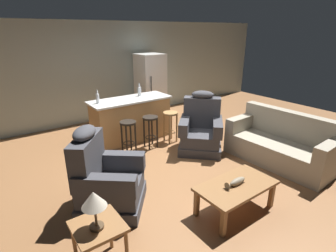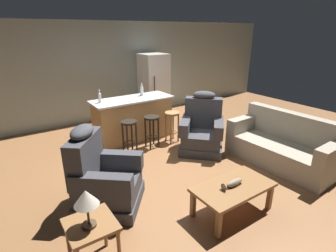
% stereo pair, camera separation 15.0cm
% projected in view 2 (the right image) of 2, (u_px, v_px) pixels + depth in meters
% --- Properties ---
extents(ground_plane, '(12.00, 12.00, 0.00)m').
position_uv_depth(ground_plane, '(166.00, 161.00, 5.04)').
color(ground_plane, brown).
extents(back_wall, '(12.00, 0.05, 2.60)m').
position_uv_depth(back_wall, '(102.00, 72.00, 7.02)').
color(back_wall, '#939E93').
rests_on(back_wall, ground_plane).
extents(coffee_table, '(1.10, 0.60, 0.42)m').
position_uv_depth(coffee_table, '(233.00, 189.00, 3.50)').
color(coffee_table, olive).
rests_on(coffee_table, ground_plane).
extents(fish_figurine, '(0.34, 0.10, 0.10)m').
position_uv_depth(fish_figurine, '(233.00, 183.00, 3.46)').
color(fish_figurine, '#4C3823').
rests_on(fish_figurine, coffee_table).
extents(couch, '(0.91, 1.93, 0.94)m').
position_uv_depth(couch, '(282.00, 146.00, 4.85)').
color(couch, '#9E937F').
rests_on(couch, ground_plane).
extents(recliner_near_lamp, '(1.18, 1.18, 1.20)m').
position_uv_depth(recliner_near_lamp, '(103.00, 179.00, 3.64)').
color(recliner_near_lamp, '#3D3D42').
rests_on(recliner_near_lamp, ground_plane).
extents(recliner_near_island, '(1.19, 1.19, 1.20)m').
position_uv_depth(recliner_near_island, '(202.00, 130.00, 5.39)').
color(recliner_near_island, '#3D3D42').
rests_on(recliner_near_island, ground_plane).
extents(end_table, '(0.48, 0.48, 0.56)m').
position_uv_depth(end_table, '(91.00, 231.00, 2.64)').
color(end_table, olive).
rests_on(end_table, ground_plane).
extents(table_lamp, '(0.24, 0.24, 0.41)m').
position_uv_depth(table_lamp, '(86.00, 200.00, 2.46)').
color(table_lamp, '#4C3823').
rests_on(table_lamp, end_table).
extents(kitchen_island, '(1.80, 0.70, 0.95)m').
position_uv_depth(kitchen_island, '(133.00, 119.00, 5.92)').
color(kitchen_island, '#AD7F4C').
rests_on(kitchen_island, ground_plane).
extents(bar_stool_left, '(0.32, 0.32, 0.68)m').
position_uv_depth(bar_stool_left, '(129.00, 131.00, 5.22)').
color(bar_stool_left, black).
rests_on(bar_stool_left, ground_plane).
extents(bar_stool_middle, '(0.32, 0.32, 0.68)m').
position_uv_depth(bar_stool_middle, '(152.00, 126.00, 5.50)').
color(bar_stool_middle, black).
rests_on(bar_stool_middle, ground_plane).
extents(bar_stool_right, '(0.32, 0.32, 0.68)m').
position_uv_depth(bar_stool_right, '(172.00, 121.00, 5.77)').
color(bar_stool_right, '#A87A47').
rests_on(bar_stool_right, ground_plane).
extents(refrigerator, '(0.70, 0.69, 1.76)m').
position_uv_depth(refrigerator, '(154.00, 86.00, 7.40)').
color(refrigerator, white).
rests_on(refrigerator, ground_plane).
extents(bottle_tall_green, '(0.08, 0.08, 0.29)m').
position_uv_depth(bottle_tall_green, '(142.00, 91.00, 5.98)').
color(bottle_tall_green, silver).
rests_on(bottle_tall_green, kitchen_island).
extents(bottle_short_amber, '(0.07, 0.07, 0.28)m').
position_uv_depth(bottle_short_amber, '(100.00, 98.00, 5.39)').
color(bottle_short_amber, silver).
rests_on(bottle_short_amber, kitchen_island).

